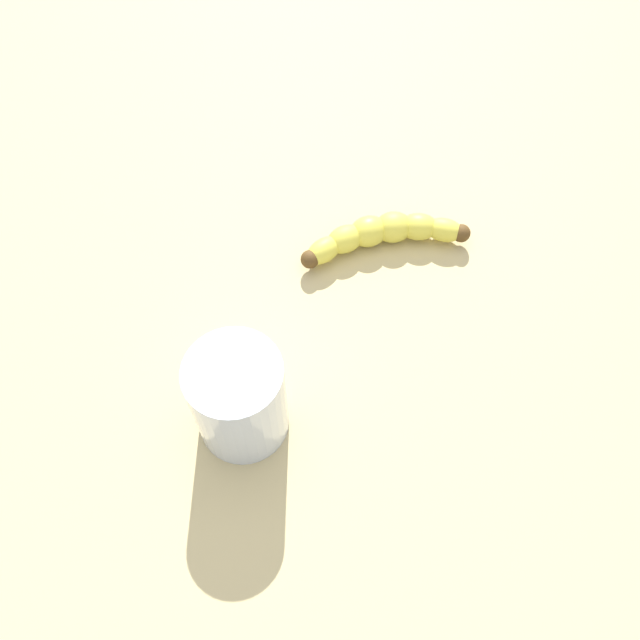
# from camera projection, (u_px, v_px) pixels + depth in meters

# --- Properties ---
(wooden_tabletop) EXTENTS (1.20, 1.20, 0.03)m
(wooden_tabletop) POSITION_uv_depth(u_px,v_px,m) (306.00, 320.00, 0.77)
(wooden_tabletop) COLOR tan
(wooden_tabletop) RESTS_ON ground
(banana) EXTENTS (0.08, 0.20, 0.04)m
(banana) POSITION_uv_depth(u_px,v_px,m) (383.00, 234.00, 0.79)
(banana) COLOR #DCCD44
(banana) RESTS_ON wooden_tabletop
(smoothie_glass) EXTENTS (0.09, 0.09, 0.12)m
(smoothie_glass) POSITION_uv_depth(u_px,v_px,m) (239.00, 400.00, 0.65)
(smoothie_glass) COLOR silver
(smoothie_glass) RESTS_ON wooden_tabletop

